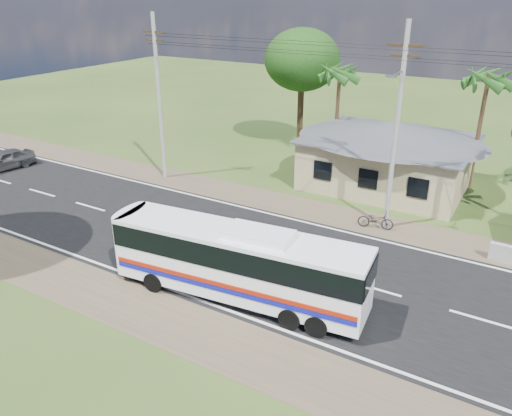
{
  "coord_description": "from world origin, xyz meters",
  "views": [
    {
      "loc": [
        9.58,
        -19.02,
        12.34
      ],
      "look_at": [
        -2.22,
        1.0,
        2.07
      ],
      "focal_mm": 35.0,
      "sensor_mm": 36.0,
      "label": 1
    }
  ],
  "objects": [
    {
      "name": "palm_mid",
      "position": [
        6.0,
        15.5,
        7.16
      ],
      "size": [
        2.8,
        2.8,
        8.2
      ],
      "color": "#47301E",
      "rests_on": "ground"
    },
    {
      "name": "tree_behind_house",
      "position": [
        -8.0,
        18.0,
        7.12
      ],
      "size": [
        6.0,
        6.0,
        9.61
      ],
      "color": "#47301E",
      "rests_on": "ground"
    },
    {
      "name": "small_car",
      "position": [
        -24.29,
        1.78,
        0.73
      ],
      "size": [
        2.4,
        4.51,
        1.46
      ],
      "primitive_type": "imported",
      "rotation": [
        0.0,
        0.0,
        -0.16
      ],
      "color": "#2D2D30",
      "rests_on": "ground"
    },
    {
      "name": "coach_bus",
      "position": [
        -0.31,
        -3.68,
        1.97
      ],
      "size": [
        11.25,
        3.48,
        3.44
      ],
      "rotation": [
        0.0,
        0.0,
        0.1
      ],
      "color": "white",
      "rests_on": "ground"
    },
    {
      "name": "utility_poles",
      "position": [
        2.67,
        6.49,
        5.77
      ],
      "size": [
        32.8,
        2.22,
        11.0
      ],
      "color": "#9E9E99",
      "rests_on": "ground"
    },
    {
      "name": "house",
      "position": [
        1.0,
        13.0,
        2.64
      ],
      "size": [
        12.4,
        10.0,
        5.0
      ],
      "color": "tan",
      "rests_on": "ground"
    },
    {
      "name": "motorcycle",
      "position": [
        2.56,
        6.02,
        0.52
      ],
      "size": [
        2.06,
        1.04,
        1.03
      ],
      "primitive_type": "imported",
      "rotation": [
        0.0,
        0.0,
        1.76
      ],
      "color": "black",
      "rests_on": "ground"
    },
    {
      "name": "road",
      "position": [
        0.0,
        0.0,
        0.01
      ],
      "size": [
        120.0,
        16.0,
        0.03
      ],
      "color": "black",
      "rests_on": "ground"
    },
    {
      "name": "palm_far",
      "position": [
        -4.0,
        16.0,
        6.68
      ],
      "size": [
        2.8,
        2.8,
        7.7
      ],
      "color": "#47301E",
      "rests_on": "ground"
    },
    {
      "name": "ground",
      "position": [
        0.0,
        0.0,
        0.0
      ],
      "size": [
        120.0,
        120.0,
        0.0
      ],
      "primitive_type": "plane",
      "color": "#2B4318",
      "rests_on": "ground"
    }
  ]
}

